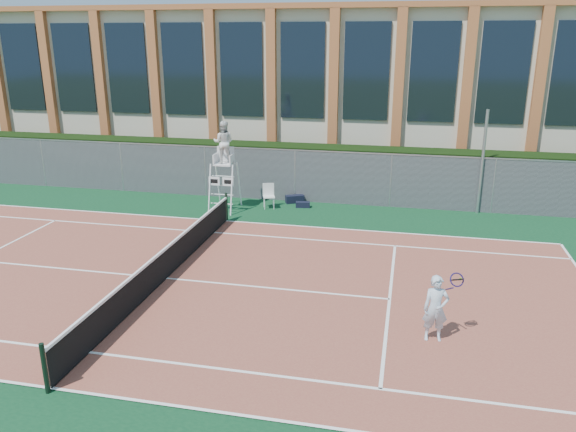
% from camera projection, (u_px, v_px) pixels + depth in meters
% --- Properties ---
extents(ground, '(120.00, 120.00, 0.00)m').
position_uv_depth(ground, '(166.00, 279.00, 16.28)').
color(ground, '#233814').
extents(apron, '(36.00, 20.00, 0.01)m').
position_uv_depth(apron, '(180.00, 266.00, 17.21)').
color(apron, '#0C351C').
rests_on(apron, ground).
extents(tennis_court, '(23.77, 10.97, 0.02)m').
position_uv_depth(tennis_court, '(166.00, 279.00, 16.27)').
color(tennis_court, brown).
rests_on(tennis_court, apron).
extents(tennis_net, '(0.10, 11.30, 1.10)m').
position_uv_depth(tennis_net, '(165.00, 262.00, 16.12)').
color(tennis_net, black).
rests_on(tennis_net, ground).
extents(fence, '(40.00, 0.06, 2.20)m').
position_uv_depth(fence, '(249.00, 174.00, 24.14)').
color(fence, '#595E60').
rests_on(fence, ground).
extents(hedge, '(40.00, 1.40, 2.20)m').
position_uv_depth(hedge, '(257.00, 168.00, 25.26)').
color(hedge, black).
rests_on(hedge, ground).
extents(building, '(45.00, 10.60, 8.22)m').
position_uv_depth(building, '(293.00, 85.00, 31.73)').
color(building, beige).
rests_on(building, ground).
extents(steel_pole, '(0.12, 0.12, 4.11)m').
position_uv_depth(steel_pole, '(482.00, 163.00, 21.83)').
color(steel_pole, '#9EA0A5').
rests_on(steel_pole, ground).
extents(umpire_chair, '(1.02, 1.56, 3.64)m').
position_uv_depth(umpire_chair, '(224.00, 145.00, 22.14)').
color(umpire_chair, white).
rests_on(umpire_chair, ground).
extents(plastic_chair, '(0.59, 0.59, 1.00)m').
position_uv_depth(plastic_chair, '(269.00, 194.00, 22.98)').
color(plastic_chair, silver).
rests_on(plastic_chair, apron).
extents(sports_bag_near, '(0.83, 0.62, 0.33)m').
position_uv_depth(sports_bag_near, '(295.00, 199.00, 23.77)').
color(sports_bag_near, black).
rests_on(sports_bag_near, apron).
extents(sports_bag_far, '(0.61, 0.33, 0.23)m').
position_uv_depth(sports_bag_far, '(303.00, 205.00, 23.13)').
color(sports_bag_far, black).
rests_on(sports_bag_far, apron).
extents(tennis_player, '(0.92, 0.65, 1.60)m').
position_uv_depth(tennis_player, '(436.00, 308.00, 12.74)').
color(tennis_player, silver).
rests_on(tennis_player, tennis_court).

